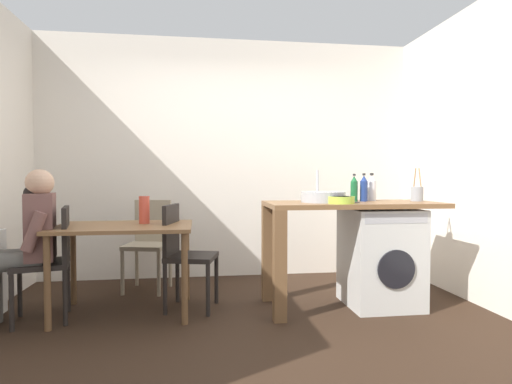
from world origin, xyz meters
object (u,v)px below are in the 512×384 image
at_px(chair_spare_by_wall, 150,239).
at_px(utensil_crock, 417,193).
at_px(dining_table, 124,237).
at_px(chair_opposite, 183,250).
at_px(chair_person_seat, 52,256).
at_px(mixing_bowl, 341,200).
at_px(bottle_tall_green, 354,189).
at_px(vase, 144,210).
at_px(bottle_squat_brown, 364,189).
at_px(seated_person, 28,237).
at_px(bottle_clear_small, 372,188).
at_px(washing_machine, 380,257).

relative_size(chair_spare_by_wall, utensil_crock, 3.00).
distance_m(dining_table, chair_opposite, 0.50).
xyz_separation_m(chair_person_seat, chair_opposite, (1.03, 0.15, 0.00)).
bearing_deg(mixing_bowl, bottle_tall_green, 51.20).
height_order(bottle_tall_green, vase, bottle_tall_green).
bearing_deg(dining_table, chair_opposite, 8.04).
distance_m(dining_table, bottle_tall_green, 2.02).
xyz_separation_m(chair_person_seat, bottle_squat_brown, (2.62, 0.08, 0.53)).
relative_size(chair_opposite, bottle_squat_brown, 3.57).
distance_m(chair_spare_by_wall, seated_person, 1.22).
distance_m(seated_person, mixing_bowl, 2.50).
relative_size(bottle_squat_brown, utensil_crock, 0.84).
xyz_separation_m(bottle_squat_brown, bottle_clear_small, (0.11, 0.08, 0.00)).
relative_size(dining_table, utensil_crock, 3.67).
height_order(chair_spare_by_wall, washing_machine, chair_spare_by_wall).
bearing_deg(chair_opposite, washing_machine, 98.76).
bearing_deg(chair_person_seat, bottle_clear_small, -99.44).
relative_size(chair_opposite, chair_spare_by_wall, 1.00).
xyz_separation_m(dining_table, washing_machine, (2.20, -0.08, -0.21)).
xyz_separation_m(dining_table, utensil_crock, (2.57, -0.03, 0.35)).
xyz_separation_m(chair_person_seat, bottle_clear_small, (2.73, 0.16, 0.53)).
distance_m(mixing_bowl, utensil_crock, 0.84).
distance_m(chair_spare_by_wall, utensil_crock, 2.62).
relative_size(bottle_tall_green, bottle_clear_small, 0.98).
bearing_deg(chair_opposite, chair_person_seat, -68.02).
distance_m(chair_spare_by_wall, bottle_tall_green, 2.09).
xyz_separation_m(utensil_crock, vase, (-2.42, 0.13, -0.13)).
distance_m(utensil_crock, vase, 2.43).
bearing_deg(washing_machine, mixing_bowl, -155.42).
bearing_deg(washing_machine, seated_person, -179.20).
bearing_deg(mixing_bowl, seated_person, 176.37).
height_order(chair_spare_by_wall, bottle_tall_green, bottle_tall_green).
bearing_deg(seated_person, bottle_clear_small, -98.92).
bearing_deg(dining_table, utensil_crock, -0.59).
bearing_deg(utensil_crock, washing_machine, -171.90).
bearing_deg(seated_person, bottle_tall_green, -100.68).
xyz_separation_m(dining_table, mixing_bowl, (1.77, -0.28, 0.31)).
bearing_deg(dining_table, chair_person_seat, -171.33).
bearing_deg(bottle_clear_small, washing_machine, -83.18).
height_order(seated_person, utensil_crock, utensil_crock).
bearing_deg(washing_machine, bottle_tall_green, 164.56).
height_order(washing_machine, bottle_tall_green, bottle_tall_green).
xyz_separation_m(bottle_clear_small, mixing_bowl, (-0.41, -0.36, -0.08)).
xyz_separation_m(seated_person, vase, (0.85, 0.22, 0.19)).
xyz_separation_m(washing_machine, utensil_crock, (0.37, 0.05, 0.56)).
distance_m(chair_person_seat, washing_machine, 2.75).
bearing_deg(bottle_tall_green, dining_table, 179.51).
height_order(dining_table, utensil_crock, utensil_crock).
xyz_separation_m(bottle_clear_small, vase, (-2.03, 0.02, -0.18)).
relative_size(dining_table, seated_person, 0.92).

